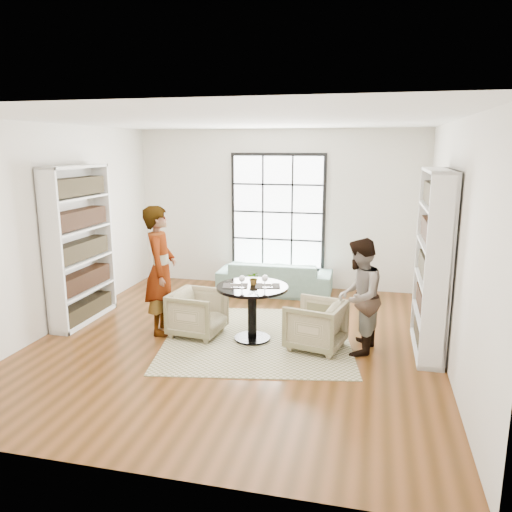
% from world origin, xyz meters
% --- Properties ---
extents(ground, '(6.00, 6.00, 0.00)m').
position_xyz_m(ground, '(0.00, 0.00, 0.00)').
color(ground, brown).
extents(room_shell, '(6.00, 6.01, 6.00)m').
position_xyz_m(room_shell, '(0.00, 0.54, 1.26)').
color(room_shell, silver).
rests_on(room_shell, ground).
extents(rug, '(3.00, 3.00, 0.01)m').
position_xyz_m(rug, '(0.26, 0.17, 0.01)').
color(rug, tan).
rests_on(rug, ground).
extents(pedestal_table, '(0.99, 0.99, 0.79)m').
position_xyz_m(pedestal_table, '(0.20, 0.09, 0.57)').
color(pedestal_table, black).
rests_on(pedestal_table, ground).
extents(sofa, '(2.10, 0.86, 0.61)m').
position_xyz_m(sofa, '(0.06, 2.45, 0.30)').
color(sofa, gray).
rests_on(sofa, ground).
extents(armchair_left, '(0.79, 0.77, 0.65)m').
position_xyz_m(armchair_left, '(-0.61, 0.11, 0.33)').
color(armchair_left, tan).
rests_on(armchair_left, ground).
extents(armchair_right, '(0.86, 0.85, 0.66)m').
position_xyz_m(armchair_right, '(1.10, 0.01, 0.33)').
color(armchair_right, tan).
rests_on(armchair_right, ground).
extents(person_left, '(0.59, 0.76, 1.86)m').
position_xyz_m(person_left, '(-1.16, 0.11, 0.93)').
color(person_left, gray).
rests_on(person_left, ground).
extents(person_right, '(0.70, 0.83, 1.53)m').
position_xyz_m(person_right, '(1.65, 0.01, 0.77)').
color(person_right, gray).
rests_on(person_right, ground).
extents(placemat_left, '(0.39, 0.33, 0.01)m').
position_xyz_m(placemat_left, '(-0.02, 0.03, 0.79)').
color(placemat_left, black).
rests_on(placemat_left, pedestal_table).
extents(placemat_right, '(0.39, 0.33, 0.01)m').
position_xyz_m(placemat_right, '(0.41, 0.13, 0.79)').
color(placemat_right, black).
rests_on(placemat_right, pedestal_table).
extents(cutlery_left, '(0.18, 0.25, 0.01)m').
position_xyz_m(cutlery_left, '(-0.02, 0.03, 0.80)').
color(cutlery_left, silver).
rests_on(cutlery_left, placemat_left).
extents(cutlery_right, '(0.18, 0.25, 0.01)m').
position_xyz_m(cutlery_right, '(0.41, 0.13, 0.80)').
color(cutlery_right, silver).
rests_on(cutlery_right, placemat_right).
extents(wine_glass_left, '(0.08, 0.08, 0.18)m').
position_xyz_m(wine_glass_left, '(0.10, -0.05, 0.92)').
color(wine_glass_left, silver).
rests_on(wine_glass_left, pedestal_table).
extents(wine_glass_right, '(0.08, 0.08, 0.19)m').
position_xyz_m(wine_glass_right, '(0.40, 0.03, 0.92)').
color(wine_glass_right, silver).
rests_on(wine_glass_right, pedestal_table).
extents(flower_centerpiece, '(0.18, 0.16, 0.19)m').
position_xyz_m(flower_centerpiece, '(0.21, 0.16, 0.89)').
color(flower_centerpiece, gray).
rests_on(flower_centerpiece, pedestal_table).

